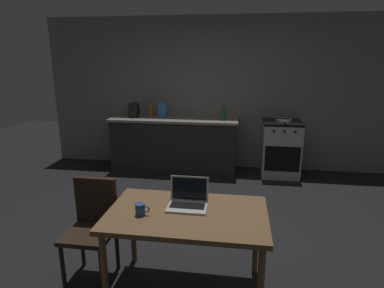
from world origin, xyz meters
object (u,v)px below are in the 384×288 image
object	(u,v)px
laptop	(188,201)
dining_table	(187,220)
bottle	(224,113)
coffee_mug	(140,209)
bottle_b	(151,109)
stove_oven	(280,148)
frying_pan	(284,120)
electric_kettle	(134,110)
chair	(93,223)
cereal_box	(163,110)

from	to	relation	value
laptop	dining_table	bearing A→B (deg)	-93.10
dining_table	bottle	distance (m)	2.96
coffee_mug	bottle_b	world-z (taller)	bottle_b
stove_oven	frying_pan	distance (m)	0.48
laptop	electric_kettle	bearing A→B (deg)	108.28
chair	laptop	world-z (taller)	laptop
laptop	cereal_box	distance (m)	3.04
dining_table	chair	xyz separation A→B (m)	(-0.85, 0.09, -0.14)
bottle	cereal_box	distance (m)	1.04
electric_kettle	bottle_b	size ratio (longest dim) A/B	0.91
frying_pan	coffee_mug	xyz separation A→B (m)	(-1.44, -3.05, -0.17)
bottle	frying_pan	bearing A→B (deg)	1.33
dining_table	bottle	size ratio (longest dim) A/B	4.98
laptop	frying_pan	world-z (taller)	frying_pan
chair	frying_pan	size ratio (longest dim) A/B	1.99
dining_table	bottle	world-z (taller)	bottle
coffee_mug	bottle_b	size ratio (longest dim) A/B	0.40
chair	frying_pan	bearing A→B (deg)	53.48
dining_table	bottle_b	xyz separation A→B (m)	(-1.13, 3.06, 0.40)
stove_oven	frying_pan	xyz separation A→B (m)	(0.01, -0.03, 0.48)
stove_oven	frying_pan	world-z (taller)	frying_pan
electric_kettle	coffee_mug	xyz separation A→B (m)	(1.07, -3.08, -0.27)
electric_kettle	dining_table	bearing A→B (deg)	-64.56
chair	stove_oven	bearing A→B (deg)	53.89
stove_oven	laptop	bearing A→B (deg)	-110.69
frying_pan	laptop	bearing A→B (deg)	-111.08
stove_oven	cereal_box	size ratio (longest dim) A/B	3.43
bottle	frying_pan	distance (m)	0.96
bottle	frying_pan	size ratio (longest dim) A/B	0.57
frying_pan	bottle_b	world-z (taller)	bottle_b
bottle	coffee_mug	distance (m)	3.08
laptop	bottle_b	bearing A→B (deg)	103.03
stove_oven	dining_table	bearing A→B (deg)	-109.88
chair	laptop	distance (m)	0.88
laptop	electric_kettle	size ratio (longest dim) A/B	1.24
electric_kettle	cereal_box	world-z (taller)	cereal_box
coffee_mug	electric_kettle	bearing A→B (deg)	109.16
electric_kettle	chair	bearing A→B (deg)	-78.90
coffee_mug	stove_oven	bearing A→B (deg)	65.17
laptop	electric_kettle	distance (m)	3.21
laptop	bottle_b	world-z (taller)	bottle_b
electric_kettle	cereal_box	bearing A→B (deg)	2.27
stove_oven	electric_kettle	distance (m)	2.56
chair	bottle	size ratio (longest dim) A/B	3.48
bottle_b	chair	bearing A→B (deg)	-84.54
chair	bottle_b	xyz separation A→B (m)	(-0.28, 2.97, 0.54)
frying_pan	bottle_b	bearing A→B (deg)	177.22
bottle	stove_oven	bearing A→B (deg)	2.88
frying_pan	coffee_mug	distance (m)	3.37
stove_oven	coffee_mug	xyz separation A→B (m)	(-1.42, -3.07, 0.31)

